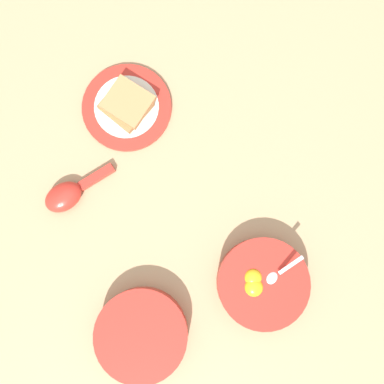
{
  "coord_description": "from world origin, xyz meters",
  "views": [
    {
      "loc": [
        -0.0,
        0.06,
        0.9
      ],
      "look_at": [
        -0.09,
        -0.01,
        0.02
      ],
      "focal_mm": 42.0,
      "sensor_mm": 36.0,
      "label": 1
    }
  ],
  "objects_px": {
    "toast_sandwich": "(127,104)",
    "soup_spoon": "(67,195)",
    "toast_plate": "(127,108)",
    "congee_bowl": "(141,335)",
    "egg_bowl": "(262,283)"
  },
  "relations": [
    {
      "from": "soup_spoon",
      "to": "congee_bowl",
      "type": "bearing_deg",
      "value": 66.83
    },
    {
      "from": "egg_bowl",
      "to": "toast_plate",
      "type": "height_order",
      "value": "egg_bowl"
    },
    {
      "from": "congee_bowl",
      "to": "toast_sandwich",
      "type": "bearing_deg",
      "value": -138.24
    },
    {
      "from": "toast_plate",
      "to": "soup_spoon",
      "type": "distance_m",
      "value": 0.21
    },
    {
      "from": "toast_plate",
      "to": "toast_sandwich",
      "type": "height_order",
      "value": "toast_sandwich"
    },
    {
      "from": "congee_bowl",
      "to": "toast_plate",
      "type": "bearing_deg",
      "value": -137.83
    },
    {
      "from": "toast_plate",
      "to": "congee_bowl",
      "type": "relative_size",
      "value": 1.06
    },
    {
      "from": "toast_plate",
      "to": "toast_sandwich",
      "type": "xyz_separation_m",
      "value": [
        -0.0,
        0.0,
        0.02
      ]
    },
    {
      "from": "toast_sandwich",
      "to": "soup_spoon",
      "type": "xyz_separation_m",
      "value": [
        0.22,
        0.02,
        -0.01
      ]
    },
    {
      "from": "congee_bowl",
      "to": "egg_bowl",
      "type": "bearing_deg",
      "value": 149.7
    },
    {
      "from": "egg_bowl",
      "to": "toast_sandwich",
      "type": "xyz_separation_m",
      "value": [
        -0.12,
        -0.43,
        0.0
      ]
    },
    {
      "from": "egg_bowl",
      "to": "toast_plate",
      "type": "bearing_deg",
      "value": -105.65
    },
    {
      "from": "egg_bowl",
      "to": "toast_sandwich",
      "type": "distance_m",
      "value": 0.44
    },
    {
      "from": "egg_bowl",
      "to": "congee_bowl",
      "type": "bearing_deg",
      "value": -30.3
    },
    {
      "from": "egg_bowl",
      "to": "congee_bowl",
      "type": "distance_m",
      "value": 0.25
    }
  ]
}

